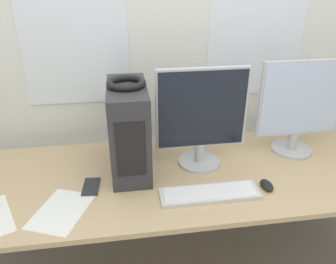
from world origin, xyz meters
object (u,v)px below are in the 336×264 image
Objects in this scene: pc_tower at (129,129)px; monitor_main at (202,117)px; monitor_right_near at (299,106)px; keyboard at (210,193)px; mouse at (267,185)px; headphones at (126,83)px; cell_phone at (91,187)px.

monitor_main is (0.39, -0.01, 0.05)m from pc_tower.
monitor_main and monitor_right_near have the same top height.
mouse reaches higher than keyboard.
pc_tower is 0.25m from headphones.
keyboard is (0.37, -0.31, -0.23)m from pc_tower.
headphones reaches higher than cell_phone.
mouse is at bearing -132.20° from monitor_right_near.
pc_tower is at bearing -177.17° from monitor_right_near.
cell_phone is (-0.21, -0.16, -0.49)m from headphones.
headphones reaches higher than mouse.
monitor_right_near is 1.14× the size of keyboard.
monitor_right_near is 3.68× the size of cell_phone.
headphones is 0.35× the size of monitor_main.
monitor_main is at bearing -1.44° from pc_tower.
monitor_right_near reaches higher than pc_tower.
monitor_right_near is (0.98, 0.05, 0.05)m from pc_tower.
headphones is at bearing 90.00° from pc_tower.
cell_phone is at bearing 165.31° from keyboard.
monitor_main reaches higher than keyboard.
pc_tower is 0.35m from cell_phone.
monitor_right_near is at bearing 5.63° from monitor_main.
headphones is 1.98× the size of mouse.
pc_tower is at bearing 178.56° from monitor_main.
headphones is at bearing 41.04° from cell_phone.
mouse is at bearing -44.62° from monitor_main.
monitor_right_near is at bearing 47.80° from mouse.
pc_tower is 0.76m from mouse.
keyboard is at bearing -93.58° from monitor_main.
cell_phone is (-0.88, 0.13, -0.01)m from mouse.
headphones is 0.44m from monitor_main.
pc_tower is 0.98× the size of keyboard.
mouse is at bearing -4.27° from cell_phone.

